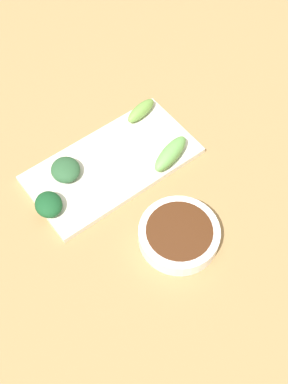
% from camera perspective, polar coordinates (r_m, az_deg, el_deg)
% --- Properties ---
extents(tabletop, '(2.10, 2.10, 0.02)m').
position_cam_1_polar(tabletop, '(0.89, -1.36, -1.16)').
color(tabletop, '#9D794B').
rests_on(tabletop, ground).
extents(sauce_bowl, '(0.14, 0.14, 0.03)m').
position_cam_1_polar(sauce_bowl, '(0.83, 4.11, -4.97)').
color(sauce_bowl, white).
rests_on(sauce_bowl, tabletop).
extents(serving_plate, '(0.16, 0.32, 0.01)m').
position_cam_1_polar(serving_plate, '(0.92, -3.70, 3.25)').
color(serving_plate, silver).
rests_on(serving_plate, tabletop).
extents(broccoli_stalk_0, '(0.04, 0.08, 0.03)m').
position_cam_1_polar(broccoli_stalk_0, '(0.98, -0.36, 9.49)').
color(broccoli_stalk_0, '#70A045').
rests_on(broccoli_stalk_0, serving_plate).
extents(broccoli_leafy_1, '(0.07, 0.07, 0.03)m').
position_cam_1_polar(broccoli_leafy_1, '(0.90, -9.16, 2.59)').
color(broccoli_leafy_1, '#2B5733').
rests_on(broccoli_leafy_1, serving_plate).
extents(broccoli_leafy_2, '(0.06, 0.06, 0.03)m').
position_cam_1_polar(broccoli_leafy_2, '(0.86, -11.10, -1.44)').
color(broccoli_leafy_2, '#174B25').
rests_on(broccoli_leafy_2, serving_plate).
extents(broccoli_stalk_3, '(0.06, 0.10, 0.03)m').
position_cam_1_polar(broccoli_stalk_3, '(0.91, 3.12, 4.51)').
color(broccoli_stalk_3, '#6AAB54').
rests_on(broccoli_stalk_3, serving_plate).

